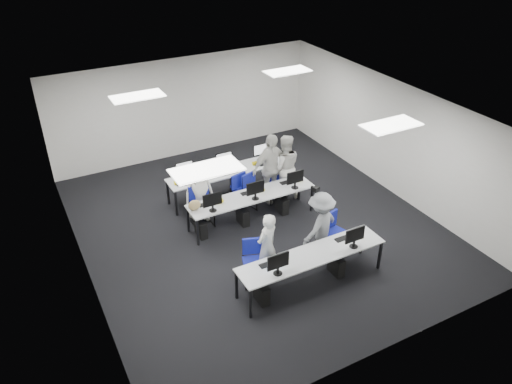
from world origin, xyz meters
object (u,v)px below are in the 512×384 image
chair_5 (200,205)px  chair_4 (276,191)px  chair_7 (278,184)px  chair_2 (202,213)px  student_2 (199,193)px  student_0 (267,246)px  photographer (320,225)px  desk_mid (252,197)px  chair_1 (336,241)px  desk_front (312,257)px  chair_0 (255,270)px  student_3 (270,168)px  chair_3 (244,200)px  student_1 (284,167)px  chair_6 (243,193)px

chair_5 → chair_4: bearing=1.0°
chair_7 → chair_5: bearing=-163.9°
chair_2 → student_2: size_ratio=0.65×
student_0 → photographer: photographer is taller
desk_mid → photographer: bearing=-70.4°
student_2 → chair_1: bearing=-48.2°
student_0 → student_2: student_0 is taller
desk_front → chair_7: (1.22, 3.42, -0.40)m
desk_front → student_2: bearing=108.3°
chair_7 → photographer: photographer is taller
desk_front → student_0: (-0.68, 0.64, 0.08)m
desk_mid → chair_0: 2.28m
chair_4 → photographer: 2.52m
student_2 → student_0: bearing=-77.9°
chair_7 → student_0: size_ratio=0.59×
chair_2 → student_3: size_ratio=0.52×
student_2 → student_3: (1.96, -0.03, 0.18)m
chair_4 → student_0: 3.05m
student_2 → chair_3: bearing=-4.0°
desk_front → chair_5: size_ratio=3.56×
desk_front → student_0: student_0 is taller
desk_mid → chair_0: size_ratio=3.35×
student_1 → desk_front: bearing=88.3°
chair_1 → student_1: size_ratio=0.55×
chair_6 → student_3: student_3 is taller
chair_3 → photographer: (0.63, -2.44, 0.49)m
desk_mid → chair_3: 0.66m
chair_7 → student_1: bearing=-50.4°
desk_mid → student_0: 2.07m
chair_0 → student_0: (0.32, 0.06, 0.45)m
desk_front → photographer: size_ratio=2.02×
chair_6 → student_3: (0.69, -0.19, 0.63)m
student_3 → chair_0: bearing=-133.4°
chair_2 → photographer: bearing=-52.8°
desk_front → chair_5: bearing=106.5°
chair_2 → chair_4: size_ratio=1.09×
chair_4 → student_2: size_ratio=0.60×
chair_7 → chair_3: bearing=-149.2°
chair_4 → student_3: (-0.13, 0.10, 0.65)m
student_0 → chair_7: bearing=-146.7°
desk_front → student_3: 3.38m
chair_3 → chair_6: (0.13, 0.30, -0.00)m
desk_mid → student_0: bearing=-109.1°
chair_1 → chair_3: (-1.00, 2.54, -0.00)m
chair_3 → chair_7: bearing=-1.4°
desk_mid → chair_3: bearing=84.4°
student_0 → student_2: (-0.41, 2.64, -0.00)m
chair_2 → desk_front: bearing=-70.0°
student_1 → student_3: size_ratio=0.94×
desk_front → chair_4: (1.00, 3.15, -0.40)m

